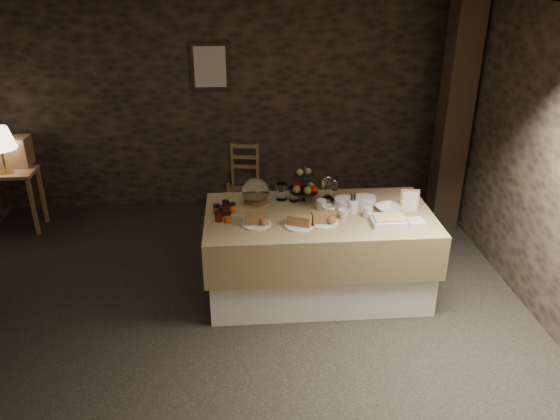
{
  "coord_description": "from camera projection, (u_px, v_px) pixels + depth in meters",
  "views": [
    {
      "loc": [
        0.18,
        -4.07,
        2.94
      ],
      "look_at": [
        0.5,
        0.2,
        0.93
      ],
      "focal_mm": 35.0,
      "sensor_mm": 36.0,
      "label": 1
    }
  ],
  "objects": [
    {
      "name": "bread_platter_left",
      "position": [
        256.0,
        220.0,
        4.71
      ],
      "size": [
        0.26,
        0.26,
        0.11
      ],
      "color": "silver",
      "rests_on": "buffet_table"
    },
    {
      "name": "room_shell",
      "position": [
        218.0,
        150.0,
        4.25
      ],
      "size": [
        5.52,
        5.02,
        2.6
      ],
      "color": "black",
      "rests_on": "ground"
    },
    {
      "name": "plate_stack_b",
      "position": [
        365.0,
        201.0,
        5.08
      ],
      "size": [
        0.2,
        0.2,
        0.08
      ],
      "primitive_type": "cylinder",
      "color": "silver",
      "rests_on": "buffet_table"
    },
    {
      "name": "bread_platter_center",
      "position": [
        299.0,
        222.0,
        4.69
      ],
      "size": [
        0.26,
        0.26,
        0.11
      ],
      "color": "silver",
      "rests_on": "buffet_table"
    },
    {
      "name": "buffet_table",
      "position": [
        318.0,
        247.0,
        5.08
      ],
      "size": [
        2.06,
        1.09,
        0.82
      ],
      "color": "white",
      "rests_on": "ground_plane"
    },
    {
      "name": "cutlery_holder",
      "position": [
        353.0,
        206.0,
        4.93
      ],
      "size": [
        0.1,
        0.1,
        0.12
      ],
      "primitive_type": "cylinder",
      "color": "silver",
      "rests_on": "buffet_table"
    },
    {
      "name": "square_dish",
      "position": [
        416.0,
        222.0,
        4.72
      ],
      "size": [
        0.14,
        0.14,
        0.04
      ],
      "primitive_type": "cube",
      "color": "silver",
      "rests_on": "buffet_table"
    },
    {
      "name": "cup_b",
      "position": [
        343.0,
        214.0,
        4.83
      ],
      "size": [
        0.12,
        0.12,
        0.09
      ],
      "primitive_type": "imported",
      "rotation": [
        0.0,
        0.0,
        -0.43
      ],
      "color": "silver",
      "rests_on": "buffet_table"
    },
    {
      "name": "tart_dish",
      "position": [
        389.0,
        220.0,
        4.74
      ],
      "size": [
        0.3,
        0.22,
        0.07
      ],
      "color": "silver",
      "rests_on": "buffet_table"
    },
    {
      "name": "storage_jar_b",
      "position": [
        294.0,
        194.0,
        5.16
      ],
      "size": [
        0.09,
        0.09,
        0.14
      ],
      "primitive_type": "cylinder",
      "color": "white",
      "rests_on": "buffet_table"
    },
    {
      "name": "cup_a",
      "position": [
        328.0,
        211.0,
        4.87
      ],
      "size": [
        0.16,
        0.16,
        0.1
      ],
      "primitive_type": "imported",
      "rotation": [
        0.0,
        0.0,
        0.37
      ],
      "color": "silver",
      "rests_on": "buffet_table"
    },
    {
      "name": "mug_d",
      "position": [
        368.0,
        212.0,
        4.85
      ],
      "size": [
        0.08,
        0.08,
        0.09
      ],
      "primitive_type": "cylinder",
      "color": "silver",
      "rests_on": "buffet_table"
    },
    {
      "name": "bread_platter_right",
      "position": [
        323.0,
        219.0,
        4.74
      ],
      "size": [
        0.26,
        0.26,
        0.11
      ],
      "color": "silver",
      "rests_on": "buffet_table"
    },
    {
      "name": "fruit_stand",
      "position": [
        305.0,
        187.0,
        5.12
      ],
      "size": [
        0.26,
        0.26,
        0.37
      ],
      "rotation": [
        0.0,
        0.0,
        0.12
      ],
      "color": "black",
      "rests_on": "buffet_table"
    },
    {
      "name": "mug_c",
      "position": [
        321.0,
        205.0,
        4.99
      ],
      "size": [
        0.09,
        0.09,
        0.09
      ],
      "primitive_type": "cylinder",
      "color": "silver",
      "rests_on": "buffet_table"
    },
    {
      "name": "jam_jars",
      "position": [
        224.0,
        212.0,
        4.88
      ],
      "size": [
        0.2,
        0.32,
        0.07
      ],
      "color": "maroon",
      "rests_on": "buffet_table"
    },
    {
      "name": "chair",
      "position": [
        243.0,
        180.0,
        6.88
      ],
      "size": [
        0.44,
        0.42,
        0.63
      ],
      "rotation": [
        0.0,
        0.0,
        -0.18
      ],
      "color": "#99663F",
      "rests_on": "ground_plane"
    },
    {
      "name": "plate_stack_a",
      "position": [
        345.0,
        204.0,
        5.01
      ],
      "size": [
        0.19,
        0.19,
        0.1
      ],
      "primitive_type": "cylinder",
      "color": "silver",
      "rests_on": "buffet_table"
    },
    {
      "name": "framed_picture",
      "position": [
        210.0,
        67.0,
        6.38
      ],
      "size": [
        0.45,
        0.04,
        0.55
      ],
      "color": "black",
      "rests_on": "room_shell"
    },
    {
      "name": "console_table",
      "position": [
        6.0,
        182.0,
        6.2
      ],
      "size": [
        0.68,
        0.39,
        0.73
      ],
      "color": "#99663F",
      "rests_on": "ground_plane"
    },
    {
      "name": "wine_rack",
      "position": [
        11.0,
        152.0,
        6.24
      ],
      "size": [
        0.42,
        0.26,
        0.34
      ],
      "primitive_type": "cube",
      "color": "#99663F",
      "rests_on": "console_table"
    },
    {
      "name": "storage_jar_a",
      "position": [
        282.0,
        192.0,
        5.19
      ],
      "size": [
        0.1,
        0.1,
        0.16
      ],
      "primitive_type": "cylinder",
      "color": "white",
      "rests_on": "buffet_table"
    },
    {
      "name": "timber_column",
      "position": [
        454.0,
        118.0,
        6.04
      ],
      "size": [
        0.3,
        0.3,
        2.6
      ],
      "primitive_type": "cube",
      "color": "black",
      "rests_on": "ground_plane"
    },
    {
      "name": "bowl",
      "position": [
        389.0,
        209.0,
        4.95
      ],
      "size": [
        0.3,
        0.3,
        0.06
      ],
      "primitive_type": "imported",
      "rotation": [
        0.0,
        0.0,
        0.39
      ],
      "color": "silver",
      "rests_on": "buffet_table"
    },
    {
      "name": "ground_plane",
      "position": [
        226.0,
        314.0,
        4.91
      ],
      "size": [
        5.5,
        5.0,
        0.01
      ],
      "primitive_type": "cube",
      "color": "black",
      "rests_on": "ground"
    },
    {
      "name": "menu_frame",
      "position": [
        410.0,
        201.0,
        4.96
      ],
      "size": [
        0.18,
        0.09,
        0.22
      ],
      "primitive_type": "cube",
      "rotation": [
        -0.24,
        0.0,
        -0.15
      ],
      "color": "#99663F",
      "rests_on": "buffet_table"
    },
    {
      "name": "cake_dome",
      "position": [
        256.0,
        193.0,
        5.09
      ],
      "size": [
        0.26,
        0.26,
        0.26
      ],
      "color": "#99663F",
      "rests_on": "buffet_table"
    }
  ]
}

